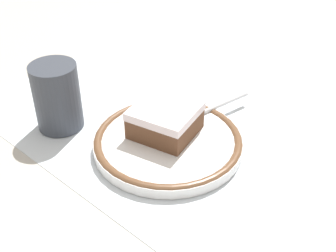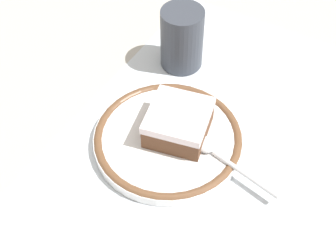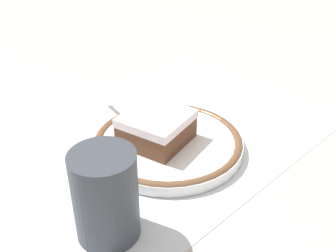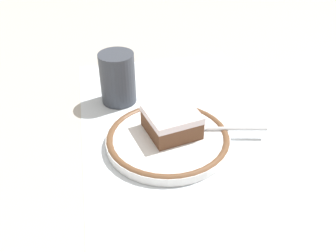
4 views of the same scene
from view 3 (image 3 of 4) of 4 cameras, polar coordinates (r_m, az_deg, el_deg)
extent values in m
plane|color=#B7B2A8|center=(0.52, -3.92, -3.20)|extent=(2.40, 2.40, 0.00)
cube|color=silver|center=(0.52, -3.92, -3.13)|extent=(0.54, 0.31, 0.00)
cylinder|color=white|center=(0.51, 0.00, -2.54)|extent=(0.19, 0.19, 0.01)
torus|color=brown|center=(0.51, 0.00, -2.20)|extent=(0.19, 0.19, 0.01)
cube|color=brown|center=(0.50, -1.63, -0.79)|extent=(0.09, 0.09, 0.03)
cube|color=white|center=(0.49, -1.66, 1.10)|extent=(0.09, 0.09, 0.01)
ellipsoid|color=silver|center=(0.53, -3.99, 0.09)|extent=(0.03, 0.04, 0.01)
cylinder|color=silver|center=(0.58, -7.17, 2.68)|extent=(0.03, 0.09, 0.01)
cylinder|color=#383D47|center=(0.38, -8.82, -9.67)|extent=(0.06, 0.06, 0.09)
cylinder|color=#B7722D|center=(0.40, -8.53, -12.34)|extent=(0.05, 0.05, 0.04)
camera|label=1|loc=(0.61, 55.31, 25.49)|focal=47.79mm
camera|label=2|loc=(0.81, 9.09, 43.80)|focal=49.65mm
camera|label=4|loc=(0.79, 35.65, 32.04)|focal=41.31mm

